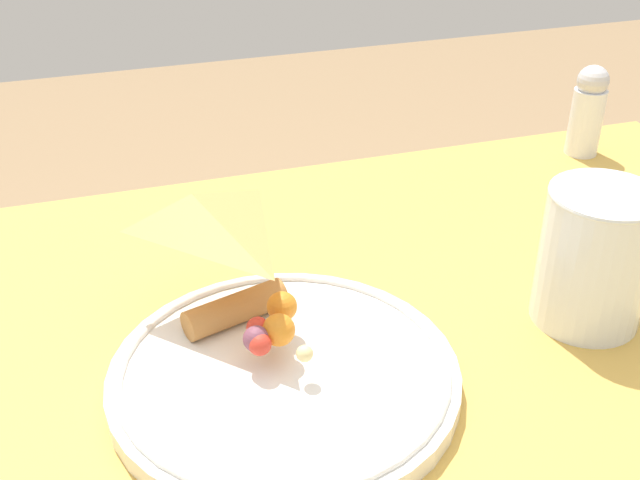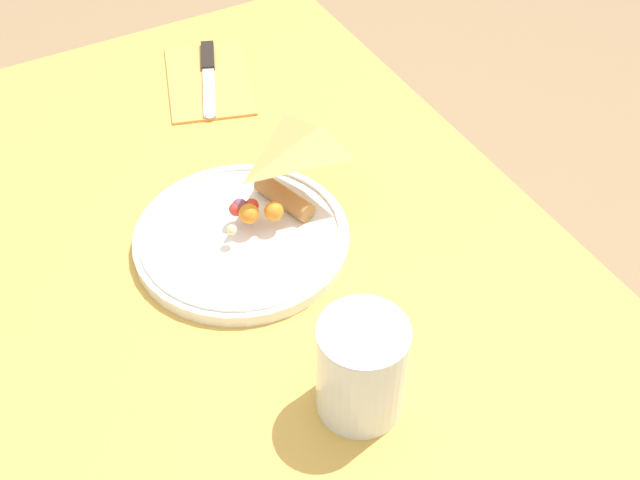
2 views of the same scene
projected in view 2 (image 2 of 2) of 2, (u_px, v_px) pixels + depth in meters
dining_table at (228, 328)px, 1.00m from camera, size 1.08×0.78×0.73m
plate_pizza at (244, 234)px, 0.95m from camera, size 0.26×0.26×0.06m
milk_glass at (361, 370)px, 0.76m from camera, size 0.09×0.09×0.12m
napkin_folded at (209, 81)px, 1.19m from camera, size 0.22×0.17×0.00m
butter_knife at (208, 74)px, 1.19m from camera, size 0.19×0.09×0.01m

